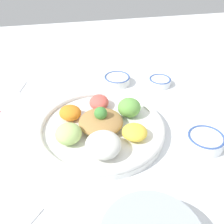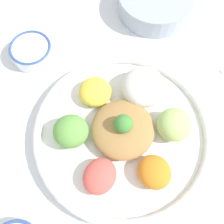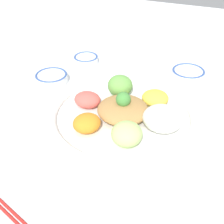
{
  "view_description": "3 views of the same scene",
  "coord_description": "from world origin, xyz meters",
  "views": [
    {
      "loc": [
        -0.08,
        -0.64,
        0.57
      ],
      "look_at": [
        0.05,
        0.01,
        0.08
      ],
      "focal_mm": 42.0,
      "sensor_mm": 36.0,
      "label": 1
    },
    {
      "loc": [
        -0.02,
        0.21,
        0.61
      ],
      "look_at": [
        0.05,
        0.0,
        0.08
      ],
      "focal_mm": 42.0,
      "sensor_mm": 36.0,
      "label": 2
    },
    {
      "loc": [
        -0.66,
        -0.21,
        0.55
      ],
      "look_at": [
        -0.0,
        0.04,
        0.04
      ],
      "focal_mm": 50.0,
      "sensor_mm": 36.0,
      "label": 3
    }
  ],
  "objects": [
    {
      "name": "ground_plane",
      "position": [
        0.0,
        0.0,
        0.0
      ],
      "size": [
        2.4,
        2.4,
        0.0
      ],
      "primitive_type": "plane",
      "color": "white"
    },
    {
      "name": "salad_platter",
      "position": [
        0.02,
        0.01,
        0.03
      ],
      "size": [
        0.42,
        0.42,
        0.1
      ],
      "color": "white",
      "rests_on": "ground_plane"
    },
    {
      "name": "rice_bowl_blue",
      "position": [
        0.32,
        -0.12,
        0.02
      ],
      "size": [
        0.11,
        0.11,
        0.04
      ],
      "color": "white",
      "rests_on": "ground_plane"
    },
    {
      "name": "side_serving_bowl",
      "position": [
        0.06,
        -0.39,
        0.03
      ],
      "size": [
        0.22,
        0.22,
        0.06
      ],
      "color": "#A8B2BC",
      "rests_on": "ground_plane"
    }
  ]
}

